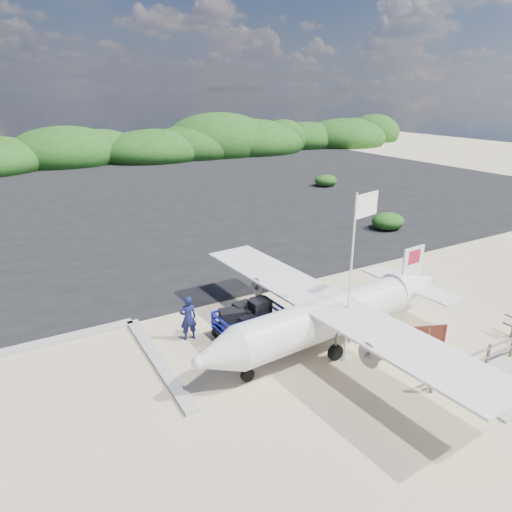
{
  "coord_description": "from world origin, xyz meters",
  "views": [
    {
      "loc": [
        -8.71,
        -13.32,
        9.77
      ],
      "look_at": [
        1.73,
        4.79,
        2.12
      ],
      "focal_mm": 32.0,
      "sensor_mm": 36.0,
      "label": 1
    }
  ],
  "objects_px": {
    "flagpole": "(344,358)",
    "aircraft_large": "(304,200)",
    "signboard": "(427,352)",
    "baggage_cart": "(249,337)",
    "crew_b": "(298,302)",
    "crew_a": "(188,318)"
  },
  "relations": [
    {
      "from": "signboard",
      "to": "aircraft_large",
      "type": "xyz_separation_m",
      "value": [
        11.08,
        23.84,
        0.0
      ]
    },
    {
      "from": "flagpole",
      "to": "baggage_cart",
      "type": "bearing_deg",
      "value": 126.8
    },
    {
      "from": "signboard",
      "to": "flagpole",
      "type": "bearing_deg",
      "value": 179.6
    },
    {
      "from": "signboard",
      "to": "aircraft_large",
      "type": "distance_m",
      "value": 26.29
    },
    {
      "from": "crew_a",
      "to": "aircraft_large",
      "type": "height_order",
      "value": "aircraft_large"
    },
    {
      "from": "aircraft_large",
      "to": "signboard",
      "type": "bearing_deg",
      "value": 61.24
    },
    {
      "from": "aircraft_large",
      "to": "flagpole",
      "type": "bearing_deg",
      "value": 53.93
    },
    {
      "from": "signboard",
      "to": "crew_b",
      "type": "bearing_deg",
      "value": 142.9
    },
    {
      "from": "baggage_cart",
      "to": "aircraft_large",
      "type": "bearing_deg",
      "value": 46.74
    },
    {
      "from": "flagpole",
      "to": "crew_b",
      "type": "height_order",
      "value": "flagpole"
    },
    {
      "from": "signboard",
      "to": "aircraft_large",
      "type": "height_order",
      "value": "aircraft_large"
    },
    {
      "from": "flagpole",
      "to": "signboard",
      "type": "height_order",
      "value": "flagpole"
    },
    {
      "from": "signboard",
      "to": "crew_b",
      "type": "xyz_separation_m",
      "value": [
        -2.91,
        4.81,
        0.86
      ]
    },
    {
      "from": "baggage_cart",
      "to": "aircraft_large",
      "type": "distance_m",
      "value": 25.51
    },
    {
      "from": "baggage_cart",
      "to": "signboard",
      "type": "distance_m",
      "value": 7.15
    },
    {
      "from": "signboard",
      "to": "aircraft_large",
      "type": "bearing_deg",
      "value": 86.79
    },
    {
      "from": "flagpole",
      "to": "aircraft_large",
      "type": "bearing_deg",
      "value": 57.76
    },
    {
      "from": "baggage_cart",
      "to": "signboard",
      "type": "bearing_deg",
      "value": -41.55
    },
    {
      "from": "signboard",
      "to": "crew_a",
      "type": "relative_size",
      "value": 0.75
    },
    {
      "from": "crew_b",
      "to": "flagpole",
      "type": "bearing_deg",
      "value": 80.07
    },
    {
      "from": "crew_a",
      "to": "aircraft_large",
      "type": "bearing_deg",
      "value": -130.85
    },
    {
      "from": "flagpole",
      "to": "aircraft_large",
      "type": "height_order",
      "value": "flagpole"
    }
  ]
}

